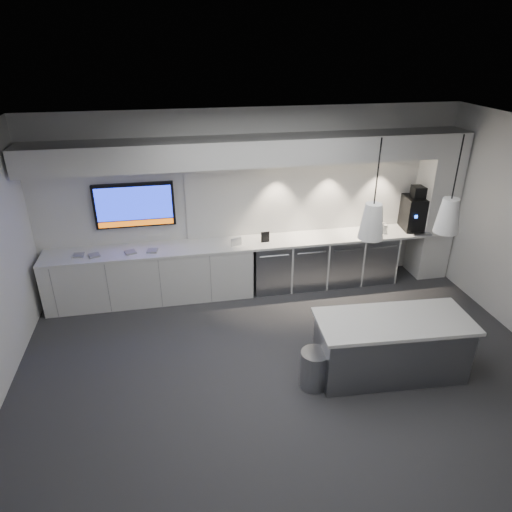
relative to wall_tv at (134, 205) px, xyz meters
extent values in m
plane|color=#303033|center=(1.90, -2.45, -1.56)|extent=(7.00, 7.00, 0.00)
plane|color=black|center=(1.90, -2.45, 1.44)|extent=(7.00, 7.00, 0.00)
plane|color=silver|center=(1.90, 0.05, -0.06)|extent=(7.00, 0.00, 7.00)
plane|color=silver|center=(1.90, -4.95, -0.06)|extent=(7.00, 0.00, 7.00)
cube|color=silver|center=(1.90, -0.27, -0.68)|extent=(6.80, 0.65, 0.04)
cube|color=silver|center=(0.15, -0.27, -1.13)|extent=(3.30, 0.63, 0.86)
cube|color=gray|center=(2.15, -0.27, -1.13)|extent=(0.60, 0.61, 0.85)
cube|color=gray|center=(2.78, -0.27, -1.13)|extent=(0.60, 0.61, 0.85)
cube|color=gray|center=(3.41, -0.27, -1.13)|extent=(0.60, 0.61, 0.85)
cube|color=gray|center=(4.04, -0.27, -1.13)|extent=(0.60, 0.61, 0.85)
cube|color=silver|center=(3.10, 0.03, -0.01)|extent=(4.60, 0.03, 1.30)
cube|color=silver|center=(1.90, -0.25, 0.84)|extent=(6.90, 0.60, 0.40)
cube|color=silver|center=(5.10, -0.25, -0.26)|extent=(0.55, 0.55, 2.60)
cube|color=black|center=(0.00, 0.00, 0.00)|extent=(1.25, 0.06, 0.72)
cube|color=#1528CC|center=(0.00, -0.03, 0.04)|extent=(1.17, 0.00, 0.54)
cube|color=#CD560C|center=(0.00, -0.03, -0.29)|extent=(1.17, 0.00, 0.09)
cube|color=gray|center=(3.17, -2.76, -1.18)|extent=(1.87, 0.84, 0.77)
cube|color=silver|center=(3.17, -2.76, -0.77)|extent=(1.97, 0.94, 0.05)
cylinder|color=gray|center=(2.15, -2.81, -1.31)|extent=(0.42, 0.42, 0.50)
cube|color=black|center=(4.75, -0.24, -0.37)|extent=(0.48, 0.52, 0.58)
cube|color=black|center=(4.75, -0.24, 0.02)|extent=(0.26, 0.26, 0.19)
cube|color=gray|center=(4.75, -0.50, -0.64)|extent=(0.34, 0.24, 0.03)
cube|color=black|center=(2.05, -0.33, -0.57)|extent=(0.14, 0.03, 0.18)
cube|color=silver|center=(1.56, -0.39, -0.59)|extent=(0.18, 0.07, 0.14)
cube|color=gray|center=(-0.90, -0.31, -0.65)|extent=(0.16, 0.16, 0.02)
cube|color=gray|center=(-0.66, -0.36, -0.65)|extent=(0.20, 0.20, 0.02)
cube|color=gray|center=(-0.12, -0.35, -0.65)|extent=(0.20, 0.20, 0.02)
cube|color=gray|center=(0.22, -0.36, -0.65)|extent=(0.19, 0.19, 0.02)
cone|color=silver|center=(2.72, -2.76, 0.59)|extent=(0.28, 0.28, 0.40)
cylinder|color=black|center=(2.72, -2.76, 1.14)|extent=(0.02, 0.02, 0.70)
cone|color=silver|center=(3.63, -2.76, 0.59)|extent=(0.28, 0.28, 0.40)
cylinder|color=black|center=(3.63, -2.76, 1.14)|extent=(0.02, 0.02, 0.70)
camera|label=1|loc=(0.60, -7.07, 2.40)|focal=32.00mm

